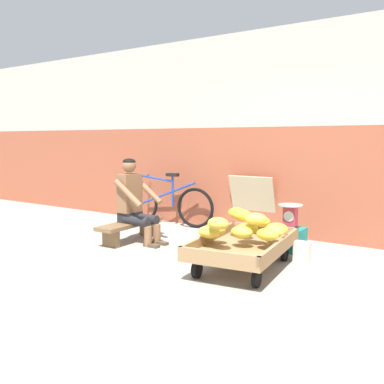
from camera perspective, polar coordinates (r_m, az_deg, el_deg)
name	(u,v)px	position (r m, az deg, el deg)	size (l,w,h in m)	color
ground_plane	(163,285)	(4.25, -3.87, -12.22)	(80.00, 80.00, 0.00)	#A39E93
back_wall	(279,134)	(6.44, 11.48, 7.55)	(16.00, 0.30, 2.95)	#A35138
banana_cart	(244,247)	(4.72, 6.86, -7.25)	(1.01, 1.53, 0.36)	#99754C
banana_pile	(246,226)	(4.72, 7.10, -4.43)	(0.86, 1.14, 0.26)	yellow
low_bench	(130,227)	(6.01, -8.17, -4.58)	(0.33, 1.11, 0.27)	brown
vendor_seated	(135,201)	(5.89, -7.60, -1.18)	(0.69, 0.49, 1.14)	brown
plastic_crate	(290,239)	(5.57, 12.78, -6.12)	(0.36, 0.28, 0.30)	#19847F
weighing_scale	(290,216)	(5.51, 12.86, -3.05)	(0.30, 0.30, 0.29)	#28282D
bicycle_near_left	(167,204)	(7.05, -3.31, -1.55)	(1.65, 0.48, 0.86)	black
sign_board	(253,205)	(6.49, 8.10, -1.66)	(0.70, 0.29, 0.87)	#C6B289
shopping_bag	(302,252)	(5.12, 14.37, -7.69)	(0.18, 0.12, 0.24)	silver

